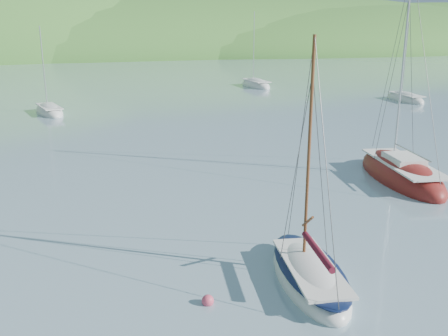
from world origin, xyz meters
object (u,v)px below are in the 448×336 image
object	(u,v)px
sloop_red	(401,175)
distant_sloop_d	(405,99)
distant_sloop_a	(49,112)
daysailer_white	(309,276)
distant_sloop_b	(256,85)

from	to	relation	value
sloop_red	distant_sloop_d	bearing A→B (deg)	63.36
sloop_red	distant_sloop_a	distance (m)	37.47
daysailer_white	distant_sloop_d	xyz separation A→B (m)	(32.38, 37.04, -0.04)
distant_sloop_d	sloop_red	bearing A→B (deg)	-121.93
daysailer_white	distant_sloop_d	distance (m)	49.20
sloop_red	distant_sloop_b	distance (m)	47.61
daysailer_white	distant_sloop_a	xyz separation A→B (m)	(-9.48, 40.87, -0.04)
daysailer_white	distant_sloop_d	size ratio (longest dim) A/B	0.92
sloop_red	distant_sloop_d	distance (m)	34.71
sloop_red	distant_sloop_d	size ratio (longest dim) A/B	1.32
distant_sloop_a	distant_sloop_b	distance (m)	33.38
distant_sloop_b	distant_sloop_d	world-z (taller)	distant_sloop_b
distant_sloop_a	distant_sloop_b	world-z (taller)	distant_sloop_b
distant_sloop_b	distant_sloop_d	distance (m)	22.88
daysailer_white	distant_sloop_a	distance (m)	41.95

